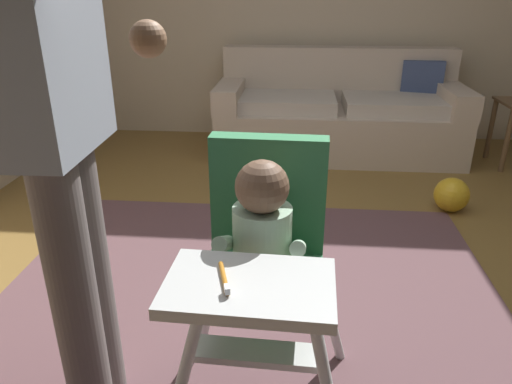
{
  "coord_description": "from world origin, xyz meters",
  "views": [
    {
      "loc": [
        -0.08,
        -1.96,
        1.34
      ],
      "look_at": [
        -0.2,
        -0.6,
        0.75
      ],
      "focal_mm": 33.59,
      "sensor_mm": 36.0,
      "label": 1
    }
  ],
  "objects_px": {
    "couch": "(338,114)",
    "toy_ball": "(452,195)",
    "high_chair": "(263,246)",
    "adult_standing": "(58,131)"
  },
  "relations": [
    {
      "from": "toy_ball",
      "to": "high_chair",
      "type": "bearing_deg",
      "value": -123.05
    },
    {
      "from": "high_chair",
      "to": "toy_ball",
      "type": "xyz_separation_m",
      "value": [
        1.1,
        1.69,
        -0.53
      ]
    },
    {
      "from": "couch",
      "to": "adult_standing",
      "type": "xyz_separation_m",
      "value": [
        -1.01,
        -2.88,
        0.65
      ]
    },
    {
      "from": "couch",
      "to": "toy_ball",
      "type": "distance_m",
      "value": 1.36
    },
    {
      "from": "couch",
      "to": "adult_standing",
      "type": "bearing_deg",
      "value": -19.24
    },
    {
      "from": "couch",
      "to": "high_chair",
      "type": "bearing_deg",
      "value": -8.83
    },
    {
      "from": "high_chair",
      "to": "adult_standing",
      "type": "relative_size",
      "value": 0.54
    },
    {
      "from": "high_chair",
      "to": "couch",
      "type": "bearing_deg",
      "value": 173.26
    },
    {
      "from": "high_chair",
      "to": "toy_ball",
      "type": "relative_size",
      "value": 4.23
    },
    {
      "from": "couch",
      "to": "toy_ball",
      "type": "relative_size",
      "value": 9.18
    }
  ]
}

